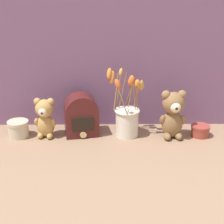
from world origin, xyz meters
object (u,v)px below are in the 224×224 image
object	(u,v)px
vintage_radio	(81,116)
teddy_bear_medium	(45,117)
flower_vase	(127,116)
decorative_tin_short	(18,129)
decorative_tin_tall	(200,131)
teddy_bear_large	(173,113)

from	to	relation	value
vintage_radio	teddy_bear_medium	bearing A→B (deg)	-170.36
flower_vase	decorative_tin_short	distance (m)	0.52
vintage_radio	decorative_tin_tall	xyz separation A→B (m)	(0.56, -0.03, -0.07)
flower_vase	decorative_tin_short	xyz separation A→B (m)	(-0.51, -0.01, -0.06)
teddy_bear_large	flower_vase	size ratio (longest dim) A/B	0.71
teddy_bear_medium	decorative_tin_short	size ratio (longest dim) A/B	1.93
vintage_radio	decorative_tin_short	xyz separation A→B (m)	(-0.30, -0.02, -0.06)
teddy_bear_large	decorative_tin_short	xyz separation A→B (m)	(-0.72, 0.02, -0.08)
teddy_bear_large	flower_vase	world-z (taller)	flower_vase
teddy_bear_large	decorative_tin_short	bearing A→B (deg)	178.71
flower_vase	decorative_tin_tall	bearing A→B (deg)	-2.29
decorative_tin_tall	decorative_tin_short	size ratio (longest dim) A/B	0.90
teddy_bear_large	decorative_tin_short	distance (m)	0.73
teddy_bear_large	flower_vase	xyz separation A→B (m)	(-0.21, 0.03, -0.02)
flower_vase	vintage_radio	xyz separation A→B (m)	(-0.22, 0.01, -0.00)
teddy_bear_medium	decorative_tin_tall	world-z (taller)	teddy_bear_medium
teddy_bear_medium	vintage_radio	distance (m)	0.17
teddy_bear_medium	decorative_tin_tall	distance (m)	0.73
teddy_bear_large	vintage_radio	size ratio (longest dim) A/B	1.15
teddy_bear_large	decorative_tin_tall	xyz separation A→B (m)	(0.14, 0.01, -0.09)
decorative_tin_short	teddy_bear_medium	bearing A→B (deg)	-1.67
teddy_bear_medium	vintage_radio	xyz separation A→B (m)	(0.17, 0.03, -0.00)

